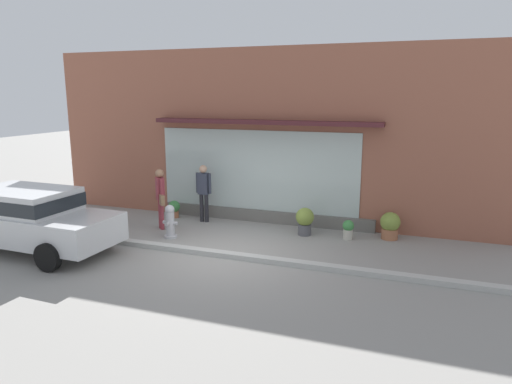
# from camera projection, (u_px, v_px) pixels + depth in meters

# --- Properties ---
(ground_plane) EXTENTS (60.00, 60.00, 0.00)m
(ground_plane) POSITION_uv_depth(u_px,v_px,m) (224.00, 254.00, 11.12)
(ground_plane) COLOR gray
(curb_strip) EXTENTS (14.00, 0.24, 0.12)m
(curb_strip) POSITION_uv_depth(u_px,v_px,m) (221.00, 254.00, 10.92)
(curb_strip) COLOR #B2B2AD
(curb_strip) RESTS_ON ground_plane
(storefront) EXTENTS (14.00, 0.81, 5.04)m
(storefront) POSITION_uv_depth(u_px,v_px,m) (267.00, 138.00, 13.53)
(storefront) COLOR #935642
(storefront) RESTS_ON ground_plane
(fire_hydrant) EXTENTS (0.41, 0.38, 0.89)m
(fire_hydrant) POSITION_uv_depth(u_px,v_px,m) (170.00, 221.00, 12.27)
(fire_hydrant) COLOR #B2B2B7
(fire_hydrant) RESTS_ON ground_plane
(pedestrian_with_handbag) EXTENTS (0.47, 0.51, 1.70)m
(pedestrian_with_handbag) POSITION_uv_depth(u_px,v_px,m) (160.00, 195.00, 12.95)
(pedestrian_with_handbag) COLOR #8E333D
(pedestrian_with_handbag) RESTS_ON ground_plane
(pedestrian_passerby) EXTENTS (0.48, 0.23, 1.71)m
(pedestrian_passerby) POSITION_uv_depth(u_px,v_px,m) (204.00, 189.00, 13.68)
(pedestrian_passerby) COLOR #232328
(pedestrian_passerby) RESTS_ON ground_plane
(parked_car_silver) EXTENTS (4.33, 2.03, 1.53)m
(parked_car_silver) POSITION_uv_depth(u_px,v_px,m) (29.00, 216.00, 11.14)
(parked_car_silver) COLOR silver
(parked_car_silver) RESTS_ON ground_plane
(potted_plant_by_entrance) EXTENTS (0.52, 0.52, 0.72)m
(potted_plant_by_entrance) POSITION_uv_depth(u_px,v_px,m) (390.00, 225.00, 12.16)
(potted_plant_by_entrance) COLOR #9E6042
(potted_plant_by_entrance) RESTS_ON ground_plane
(potted_plant_low_front) EXTENTS (0.49, 0.49, 0.75)m
(potted_plant_low_front) POSITION_uv_depth(u_px,v_px,m) (305.00, 220.00, 12.50)
(potted_plant_low_front) COLOR #4C4C51
(potted_plant_low_front) RESTS_ON ground_plane
(potted_plant_trailing_edge) EXTENTS (0.36, 0.36, 0.53)m
(potted_plant_trailing_edge) POSITION_uv_depth(u_px,v_px,m) (174.00, 208.00, 14.30)
(potted_plant_trailing_edge) COLOR #9E6042
(potted_plant_trailing_edge) RESTS_ON ground_plane
(potted_plant_window_left) EXTENTS (0.30, 0.30, 0.52)m
(potted_plant_window_left) POSITION_uv_depth(u_px,v_px,m) (348.00, 229.00, 12.16)
(potted_plant_window_left) COLOR #B7B2A3
(potted_plant_window_left) RESTS_ON ground_plane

